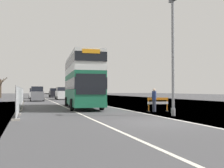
# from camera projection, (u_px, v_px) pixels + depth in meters

# --- Properties ---
(ground) EXTENTS (140.00, 280.00, 0.10)m
(ground) POSITION_uv_depth(u_px,v_px,m) (166.00, 123.00, 13.89)
(ground) COLOR #424244
(double_decker_bus) EXTENTS (3.33, 11.00, 4.99)m
(double_decker_bus) POSITION_uv_depth(u_px,v_px,m) (82.00, 80.00, 25.07)
(double_decker_bus) COLOR #196042
(double_decker_bus) RESTS_ON ground
(lamppost_foreground) EXTENTS (0.29, 0.70, 7.85)m
(lamppost_foreground) POSITION_uv_depth(u_px,v_px,m) (173.00, 60.00, 17.28)
(lamppost_foreground) COLOR gray
(lamppost_foreground) RESTS_ON ground
(roadworks_barrier) EXTENTS (1.71, 0.72, 1.11)m
(roadworks_barrier) POSITION_uv_depth(u_px,v_px,m) (158.00, 103.00, 20.53)
(roadworks_barrier) COLOR orange
(roadworks_barrier) RESTS_ON ground
(construction_site_fence) EXTENTS (0.44, 27.40, 1.97)m
(construction_site_fence) POSITION_uv_depth(u_px,v_px,m) (21.00, 97.00, 27.25)
(construction_site_fence) COLOR #A8AAAD
(construction_site_fence) RESTS_ON ground
(car_oncoming_near) EXTENTS (2.09, 3.92, 2.28)m
(car_oncoming_near) POSITION_uv_depth(u_px,v_px,m) (37.00, 94.00, 40.56)
(car_oncoming_near) COLOR slate
(car_oncoming_near) RESTS_ON ground
(car_receding_mid) EXTENTS (1.98, 4.13, 2.26)m
(car_receding_mid) POSITION_uv_depth(u_px,v_px,m) (61.00, 94.00, 47.72)
(car_receding_mid) COLOR silver
(car_receding_mid) RESTS_ON ground
(car_receding_far) EXTENTS (1.97, 4.21, 2.11)m
(car_receding_far) POSITION_uv_depth(u_px,v_px,m) (34.00, 94.00, 53.09)
(car_receding_far) COLOR silver
(car_receding_far) RESTS_ON ground
(car_far_side) EXTENTS (1.92, 4.07, 2.17)m
(car_far_side) POSITION_uv_depth(u_px,v_px,m) (53.00, 93.00, 61.18)
(car_far_side) COLOR black
(car_far_side) RESTS_ON ground
(bare_tree_far_verge_far) EXTENTS (2.44, 2.95, 5.13)m
(bare_tree_far_verge_far) POSITION_uv_depth(u_px,v_px,m) (0.00, 87.00, 57.89)
(bare_tree_far_verge_far) COLOR #4C3D2D
(bare_tree_far_verge_far) RESTS_ON ground
(pedestrian_at_kerb) EXTENTS (0.34, 0.34, 1.83)m
(pedestrian_at_kerb) POSITION_uv_depth(u_px,v_px,m) (154.00, 100.00, 20.46)
(pedestrian_at_kerb) COLOR #2D3342
(pedestrian_at_kerb) RESTS_ON ground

